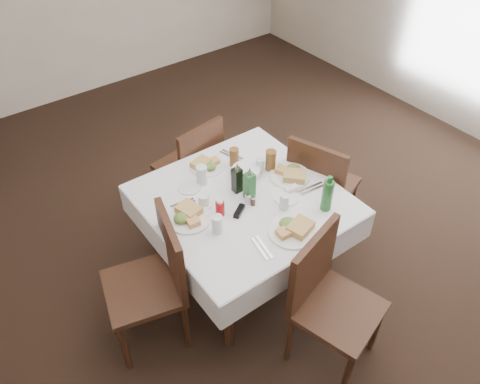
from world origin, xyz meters
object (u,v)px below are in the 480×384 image
(water_e, at_px, (260,166))
(bread_basket, at_px, (246,173))
(chair_south, at_px, (326,294))
(green_bottle, at_px, (327,195))
(water_w, at_px, (217,224))
(dining_table, at_px, (243,207))
(ketchup_bottle, at_px, (220,208))
(chair_north, at_px, (194,163))
(water_s, at_px, (284,202))
(oil_cruet_green, at_px, (249,185))
(chair_west, at_px, (157,275))
(coffee_mug, at_px, (204,201))
(chair_east, at_px, (319,184))
(water_n, at_px, (202,175))
(oil_cruet_dark, at_px, (237,179))

(water_e, xyz_separation_m, bread_basket, (-0.12, 0.01, -0.02))
(chair_south, distance_m, green_bottle, 0.62)
(chair_south, distance_m, water_w, 0.78)
(dining_table, height_order, chair_south, chair_south)
(chair_south, relative_size, ketchup_bottle, 7.83)
(chair_north, relative_size, water_e, 8.39)
(water_s, bearing_deg, green_bottle, -37.10)
(oil_cruet_green, height_order, green_bottle, green_bottle)
(chair_north, distance_m, chair_west, 1.18)
(oil_cruet_green, height_order, coffee_mug, oil_cruet_green)
(chair_east, relative_size, water_n, 6.84)
(chair_west, distance_m, oil_cruet_dark, 0.82)
(water_s, relative_size, coffee_mug, 0.97)
(chair_west, height_order, water_s, chair_west)
(water_n, height_order, green_bottle, green_bottle)
(chair_south, height_order, coffee_mug, chair_south)
(water_n, relative_size, oil_cruet_green, 0.55)
(chair_south, relative_size, chair_west, 1.00)
(bread_basket, distance_m, green_bottle, 0.62)
(dining_table, distance_m, green_bottle, 0.58)
(water_e, bearing_deg, ketchup_bottle, -158.55)
(chair_south, bearing_deg, oil_cruet_dark, 89.98)
(chair_east, relative_size, bread_basket, 4.36)
(water_e, bearing_deg, dining_table, -150.17)
(oil_cruet_green, relative_size, coffee_mug, 2.15)
(water_s, height_order, green_bottle, green_bottle)
(chair_east, relative_size, oil_cruet_dark, 4.03)
(chair_east, xyz_separation_m, coffee_mug, (-0.95, 0.14, 0.25))
(water_e, height_order, ketchup_bottle, ketchup_bottle)
(chair_south, relative_size, water_w, 7.85)
(dining_table, bearing_deg, chair_west, -174.42)
(chair_west, bearing_deg, water_w, -10.71)
(water_e, bearing_deg, chair_east, -23.02)
(water_n, xyz_separation_m, coffee_mug, (-0.11, -0.19, -0.03))
(dining_table, relative_size, chair_south, 1.27)
(water_w, bearing_deg, chair_south, -63.52)
(water_n, bearing_deg, chair_north, 65.48)
(oil_cruet_green, bearing_deg, chair_east, -1.33)
(water_n, bearing_deg, dining_table, -65.94)
(dining_table, distance_m, bread_basket, 0.26)
(water_e, distance_m, water_w, 0.65)
(dining_table, bearing_deg, bread_basket, 47.73)
(chair_south, relative_size, coffee_mug, 8.27)
(bread_basket, bearing_deg, coffee_mug, -170.75)
(water_s, xyz_separation_m, ketchup_bottle, (-0.37, 0.20, 0.00))
(green_bottle, bearing_deg, chair_south, -131.52)
(chair_east, distance_m, water_e, 0.55)
(water_w, bearing_deg, water_s, -10.90)
(chair_south, height_order, water_w, chair_south)
(water_e, distance_m, ketchup_bottle, 0.52)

